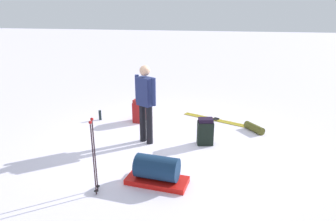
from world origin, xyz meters
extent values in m
plane|color=white|center=(0.00, 0.00, 0.00)|extent=(80.00, 80.00, 0.00)
cylinder|color=black|center=(-0.15, 0.53, 0.42)|extent=(0.14, 0.14, 0.85)
cylinder|color=black|center=(-0.24, 0.35, 0.42)|extent=(0.14, 0.14, 0.85)
cube|color=navy|center=(-0.20, 0.44, 1.15)|extent=(0.35, 0.40, 0.60)
cylinder|color=navy|center=(-0.09, 0.66, 1.18)|extent=(0.09, 0.09, 0.58)
cylinder|color=navy|center=(-0.31, 0.23, 1.18)|extent=(0.09, 0.09, 0.58)
sphere|color=tan|center=(-0.20, 0.44, 1.59)|extent=(0.22, 0.22, 0.22)
cube|color=gold|center=(1.50, -0.92, 0.01)|extent=(0.75, 1.76, 0.02)
cube|color=black|center=(1.50, -0.92, 0.04)|extent=(0.11, 0.15, 0.03)
cube|color=gold|center=(1.60, -0.96, 0.01)|extent=(0.75, 1.76, 0.02)
cube|color=black|center=(1.60, -0.96, 0.04)|extent=(0.11, 0.15, 0.03)
cube|color=black|center=(-0.02, -0.82, 0.26)|extent=(0.31, 0.38, 0.51)
cube|color=black|center=(-0.02, -0.82, 0.55)|extent=(0.28, 0.34, 0.08)
cube|color=maroon|center=(1.02, 1.00, 0.26)|extent=(0.40, 0.28, 0.53)
cube|color=maroon|center=(1.02, 1.00, 0.57)|extent=(0.36, 0.25, 0.08)
cylinder|color=black|center=(-2.29, 0.63, 0.59)|extent=(0.02, 0.02, 1.18)
sphere|color=#A51919|center=(-2.29, 0.63, 1.21)|extent=(0.05, 0.05, 0.05)
cylinder|color=black|center=(-2.29, 0.63, 0.06)|extent=(0.07, 0.07, 0.01)
cylinder|color=black|center=(-2.16, 0.67, 0.59)|extent=(0.02, 0.02, 1.18)
sphere|color=#A51919|center=(-2.16, 0.67, 1.21)|extent=(0.05, 0.05, 0.05)
cylinder|color=black|center=(-2.16, 0.67, 0.06)|extent=(0.07, 0.07, 0.01)
cube|color=red|center=(-1.75, -0.22, 0.04)|extent=(0.52, 1.05, 0.09)
cylinder|color=#142C4B|center=(-1.75, -0.22, 0.29)|extent=(0.45, 0.74, 0.40)
cylinder|color=#4F4F1F|center=(0.97, -1.90, 0.09)|extent=(0.54, 0.49, 0.18)
cylinder|color=black|center=(0.89, 2.05, 0.13)|extent=(0.07, 0.07, 0.26)
camera|label=1|loc=(-5.98, -1.38, 2.73)|focal=31.95mm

